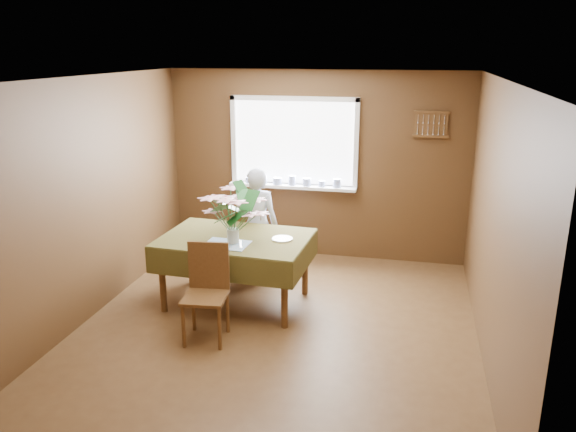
% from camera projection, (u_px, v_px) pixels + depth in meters
% --- Properties ---
extents(floor, '(4.50, 4.50, 0.00)m').
position_uv_depth(floor, '(276.00, 329.00, 5.74)').
color(floor, '#4F341B').
rests_on(floor, ground).
extents(ceiling, '(4.50, 4.50, 0.00)m').
position_uv_depth(ceiling, '(274.00, 78.00, 5.02)').
color(ceiling, white).
rests_on(ceiling, wall_back).
extents(wall_back, '(4.00, 0.00, 4.00)m').
position_uv_depth(wall_back, '(316.00, 166.00, 7.48)').
color(wall_back, brown).
rests_on(wall_back, floor).
extents(wall_front, '(4.00, 0.00, 4.00)m').
position_uv_depth(wall_front, '(183.00, 318.00, 3.28)').
color(wall_front, brown).
rests_on(wall_front, floor).
extents(wall_left, '(0.00, 4.50, 4.50)m').
position_uv_depth(wall_left, '(88.00, 200.00, 5.80)').
color(wall_left, brown).
rests_on(wall_left, floor).
extents(wall_right, '(0.00, 4.50, 4.50)m').
position_uv_depth(wall_right, '(495.00, 226.00, 4.96)').
color(wall_right, brown).
rests_on(wall_right, floor).
extents(window_assembly, '(1.72, 0.20, 1.22)m').
position_uv_depth(window_assembly, '(293.00, 159.00, 7.47)').
color(window_assembly, white).
rests_on(window_assembly, wall_back).
extents(spoon_rack, '(0.44, 0.05, 0.33)m').
position_uv_depth(spoon_rack, '(431.00, 124.00, 6.97)').
color(spoon_rack, brown).
rests_on(spoon_rack, wall_back).
extents(dining_table, '(1.66, 1.18, 0.79)m').
position_uv_depth(dining_table, '(235.00, 245.00, 6.16)').
color(dining_table, brown).
rests_on(dining_table, floor).
extents(chair_far, '(0.56, 0.56, 0.99)m').
position_uv_depth(chair_far, '(255.00, 233.00, 7.03)').
color(chair_far, brown).
rests_on(chair_far, floor).
extents(chair_near, '(0.45, 0.45, 0.95)m').
position_uv_depth(chair_near, '(207.00, 287.00, 5.47)').
color(chair_near, brown).
rests_on(chair_near, floor).
extents(seated_woman, '(0.54, 0.38, 1.41)m').
position_uv_depth(seated_woman, '(257.00, 224.00, 6.83)').
color(seated_woman, white).
rests_on(seated_woman, floor).
extents(flower_bouquet, '(0.64, 0.64, 0.55)m').
position_uv_depth(flower_bouquet, '(232.00, 211.00, 5.84)').
color(flower_bouquet, white).
rests_on(flower_bouquet, dining_table).
extents(side_plate, '(0.24, 0.24, 0.01)m').
position_uv_depth(side_plate, '(282.00, 239.00, 6.05)').
color(side_plate, white).
rests_on(side_plate, dining_table).
extents(table_knife, '(0.10, 0.23, 0.00)m').
position_uv_depth(table_knife, '(240.00, 244.00, 5.89)').
color(table_knife, silver).
rests_on(table_knife, dining_table).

